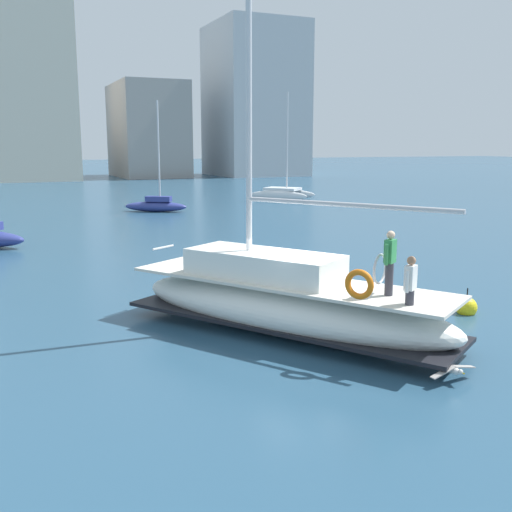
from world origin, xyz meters
The scene contains 7 objects.
ground_plane centered at (0.00, 0.00, 0.00)m, with size 400.00×400.00×0.00m, color #284C66.
main_sailboat centered at (-0.53, -0.07, 0.92)m, with size 7.14×9.40×14.23m.
moored_sloop_near centered at (17.18, 35.97, 0.67)m, with size 5.78×6.01×9.76m.
moored_catamaran centered at (3.82, 30.75, 0.56)m, with size 4.71×3.53×8.31m.
seagull centered at (1.30, -4.64, 0.29)m, with size 1.29×0.48×0.18m.
mooring_buoy centered at (5.42, -0.58, 0.19)m, with size 0.64×0.64×0.92m.
waterfront_buildings centered at (1.93, 80.23, 11.23)m, with size 84.00×18.88×26.90m.
Camera 1 is at (-7.45, -14.03, 5.04)m, focal length 41.84 mm.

